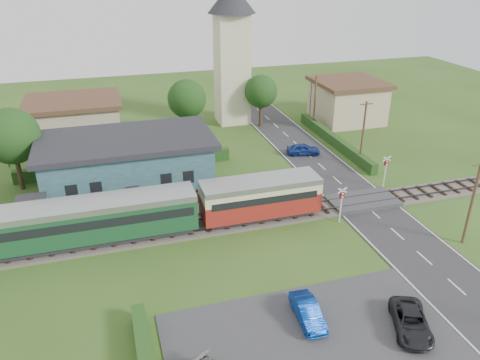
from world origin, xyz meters
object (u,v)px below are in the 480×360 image
object	(u,v)px
station_building	(128,163)
car_park_blue	(308,312)
train	(47,226)
house_west	(75,122)
crossing_signal_near	(342,200)
equipment_hut	(33,213)
church_tower	(232,44)
crossing_signal_far	(386,167)
pedestrian_far	(56,214)
car_park_dark	(411,322)
car_on_road	(303,149)
house_east	(347,100)
pedestrian_near	(199,194)

from	to	relation	value
station_building	car_park_blue	world-z (taller)	station_building
train	house_west	bearing A→B (deg)	85.89
station_building	crossing_signal_near	size ratio (longest dim) A/B	4.88
train	equipment_hut	bearing A→B (deg)	112.82
church_tower	crossing_signal_far	bearing A→B (deg)	-69.98
church_tower	pedestrian_far	xyz separation A→B (m)	(-21.31, -22.65, -8.90)
pedestrian_far	car_park_dark	bearing A→B (deg)	-109.37
train	car_on_road	distance (m)	28.85
house_west	house_east	world-z (taller)	same
car_on_road	house_east	bearing A→B (deg)	-32.93
pedestrian_near	pedestrian_far	bearing A→B (deg)	9.01
crossing_signal_far	car_park_dark	xyz separation A→B (m)	(-9.10, -17.48, -1.47)
church_tower	car_on_road	size ratio (longest dim) A/B	4.73
pedestrian_far	house_west	bearing A→B (deg)	18.37
equipment_hut	crossing_signal_near	size ratio (longest dim) A/B	0.78
church_tower	car_park_blue	distance (m)	40.18
house_west	house_east	distance (m)	35.01
church_tower	pedestrian_far	size ratio (longest dim) A/B	10.08
crossing_signal_near	car_park_blue	xyz separation A→B (m)	(-7.46, -10.15, -1.46)
crossing_signal_far	train	bearing A→B (deg)	-175.48
crossing_signal_near	car_park_dark	size ratio (longest dim) A/B	0.77
train	crossing_signal_far	world-z (taller)	train
house_east	car_on_road	world-z (taller)	house_east
train	pedestrian_far	xyz separation A→B (m)	(0.35, 3.35, -0.85)
crossing_signal_far	station_building	bearing A→B (deg)	164.37
station_building	pedestrian_near	bearing A→B (deg)	-44.13
equipment_hut	station_building	distance (m)	9.92
house_west	car_park_dark	distance (m)	42.84
train	house_west	size ratio (longest dim) A/B	4.00
crossing_signal_far	pedestrian_near	xyz separation A→B (m)	(-17.96, 1.13, -0.82)
church_tower	house_west	distance (m)	21.55
station_building	pedestrian_far	size ratio (longest dim) A/B	9.16
car_park_blue	pedestrian_far	bearing A→B (deg)	137.20
equipment_hut	crossing_signal_far	size ratio (longest dim) A/B	0.78
crossing_signal_near	car_park_dark	world-z (taller)	crossing_signal_near
car_park_blue	pedestrian_near	xyz separation A→B (m)	(-3.31, 16.08, 0.63)
church_tower	house_east	world-z (taller)	church_tower
station_building	house_east	bearing A→B (deg)	23.44
pedestrian_near	train	bearing A→B (deg)	24.16
crossing_signal_far	house_west	bearing A→B (deg)	144.23
train	pedestrian_far	bearing A→B (deg)	84.08
church_tower	car_park_dark	size ratio (longest dim) A/B	4.12
station_building	house_east	xyz separation A→B (m)	(30.00, 13.01, 0.10)
crossing_signal_near	car_park_blue	distance (m)	12.68
house_east	car_park_dark	size ratio (longest dim) A/B	2.06
crossing_signal_near	pedestrian_far	bearing A→B (deg)	165.78
crossing_signal_far	car_park_blue	bearing A→B (deg)	-134.44
church_tower	crossing_signal_near	xyz separation A→B (m)	(1.40, -28.41, -8.08)
house_east	car_park_dark	world-z (taller)	house_east
crossing_signal_far	pedestrian_far	bearing A→B (deg)	178.17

